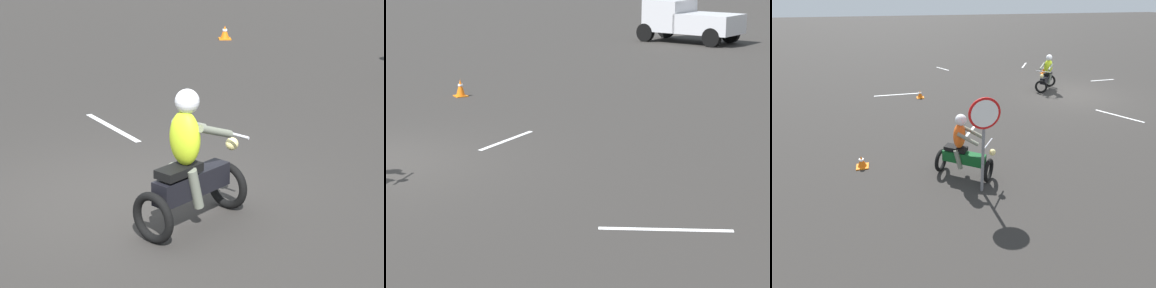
% 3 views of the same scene
% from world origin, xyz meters
% --- Properties ---
extents(pickup_truck, '(4.55, 3.34, 1.73)m').
position_xyz_m(pickup_truck, '(-11.36, 16.67, 0.93)').
color(pickup_truck, black).
rests_on(pickup_truck, ground).
extents(traffic_cone_mid_left, '(0.32, 0.32, 0.46)m').
position_xyz_m(traffic_cone_mid_left, '(-5.15, 3.99, 0.22)').
color(traffic_cone_mid_left, orange).
rests_on(traffic_cone_mid_left, ground).
extents(lane_stripe_ne, '(1.15, 1.63, 0.01)m').
position_xyz_m(lane_stripe_ne, '(5.48, 2.78, 0.00)').
color(lane_stripe_ne, silver).
rests_on(lane_stripe_ne, ground).
extents(lane_stripe_nw, '(0.98, 1.64, 0.01)m').
position_xyz_m(lane_stripe_nw, '(-0.25, 3.02, 0.00)').
color(lane_stripe_nw, silver).
rests_on(lane_stripe_nw, ground).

